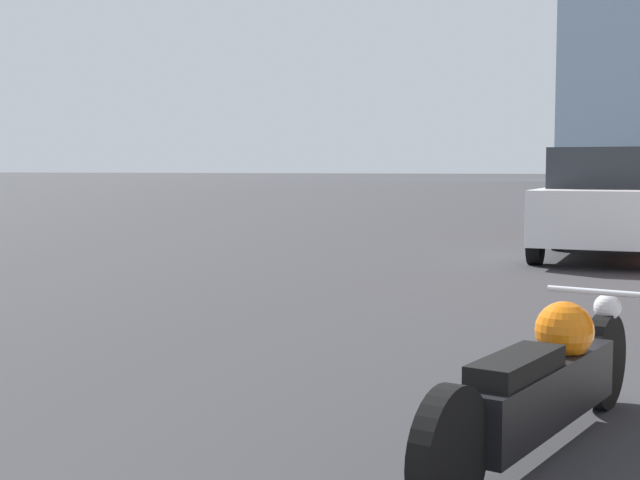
# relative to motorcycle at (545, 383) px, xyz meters

# --- Properties ---
(motorcycle) EXTENTS (0.85, 2.59, 0.73)m
(motorcycle) POSITION_rel_motorcycle_xyz_m (0.00, 0.00, 0.00)
(motorcycle) COLOR black
(motorcycle) RESTS_ON ground_plane
(parked_car_white) EXTENTS (1.84, 4.04, 1.72)m
(parked_car_white) POSITION_rel_motorcycle_xyz_m (-0.47, 10.04, 0.50)
(parked_car_white) COLOR silver
(parked_car_white) RESTS_ON ground_plane
(parked_car_silver) EXTENTS (2.06, 4.50, 1.79)m
(parked_car_silver) POSITION_rel_motorcycle_xyz_m (-0.32, 20.67, 0.54)
(parked_car_silver) COLOR #BCBCC1
(parked_car_silver) RESTS_ON ground_plane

